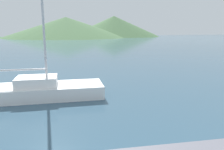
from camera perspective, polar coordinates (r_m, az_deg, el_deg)
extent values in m
cube|color=white|center=(12.67, -18.87, -4.15)|extent=(7.35, 3.14, 0.70)
cube|color=white|center=(12.52, -19.05, -1.52)|extent=(2.33, 1.80, 0.49)
cylinder|color=#BCBCC1|center=(12.59, -24.07, 1.19)|extent=(3.19, 0.54, 0.10)
cone|color=#476B42|center=(104.66, -11.90, 12.14)|extent=(55.93, 55.93, 9.10)
cone|color=#476B42|center=(115.89, 0.51, 12.64)|extent=(46.52, 46.52, 10.31)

